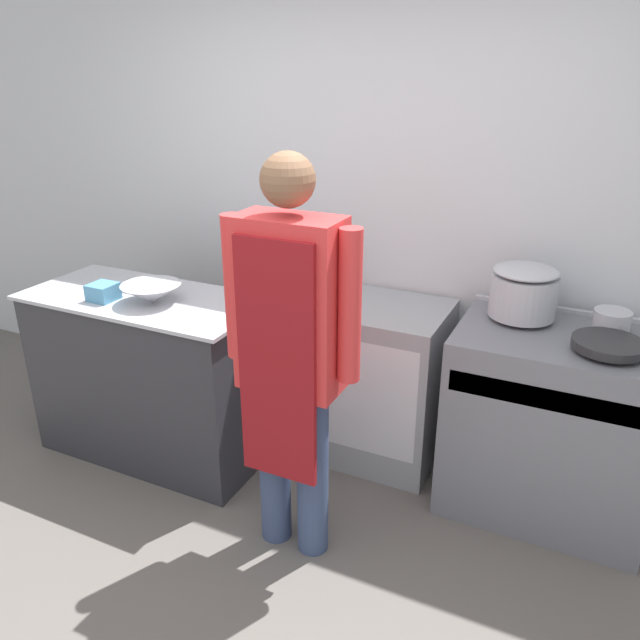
{
  "coord_description": "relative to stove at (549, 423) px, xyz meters",
  "views": [
    {
      "loc": [
        1.23,
        -1.41,
        2.07
      ],
      "look_at": [
        0.09,
        0.98,
        0.98
      ],
      "focal_mm": 35.0,
      "sensor_mm": 36.0,
      "label": 1
    }
  ],
  "objects": [
    {
      "name": "stove",
      "position": [
        0.0,
        0.0,
        0.0
      ],
      "size": [
        0.93,
        0.65,
        0.95
      ],
      "color": "slate",
      "rests_on": "ground_plane"
    },
    {
      "name": "ground_plane",
      "position": [
        -1.12,
        -1.4,
        -0.46
      ],
      "size": [
        14.0,
        14.0,
        0.0
      ],
      "primitive_type": "plane",
      "color": "#5B5651"
    },
    {
      "name": "fridge_unit",
      "position": [
        -0.84,
        0.07,
        -0.02
      ],
      "size": [
        0.57,
        0.56,
        0.89
      ],
      "color": "#93999E",
      "rests_on": "ground_plane"
    },
    {
      "name": "person_cook",
      "position": [
        -0.98,
        -0.78,
        0.54
      ],
      "size": [
        0.6,
        0.24,
        1.78
      ],
      "color": "#38476B",
      "rests_on": "ground_plane"
    },
    {
      "name": "mixing_bowl",
      "position": [
        -1.94,
        -0.49,
        0.52
      ],
      "size": [
        0.31,
        0.31,
        0.1
      ],
      "color": "#B2B5BC",
      "rests_on": "prep_counter"
    },
    {
      "name": "stock_pot",
      "position": [
        -0.21,
        0.12,
        0.61
      ],
      "size": [
        0.31,
        0.31,
        0.25
      ],
      "color": "#B2B5BC",
      "rests_on": "stove"
    },
    {
      "name": "plastic_tub",
      "position": [
        -2.19,
        -0.56,
        0.51
      ],
      "size": [
        0.13,
        0.13,
        0.09
      ],
      "color": "teal",
      "rests_on": "prep_counter"
    },
    {
      "name": "saute_pan",
      "position": [
        0.19,
        -0.11,
        0.5
      ],
      "size": [
        0.3,
        0.3,
        0.04
      ],
      "color": "#262628",
      "rests_on": "stove"
    },
    {
      "name": "sauce_pot",
      "position": [
        0.19,
        0.12,
        0.53
      ],
      "size": [
        0.16,
        0.16,
        0.09
      ],
      "color": "#B2B5BC",
      "rests_on": "stove"
    },
    {
      "name": "prep_counter",
      "position": [
        -2.04,
        -0.43,
        0.0
      ],
      "size": [
        1.3,
        0.62,
        0.94
      ],
      "color": "#2D2D33",
      "rests_on": "ground_plane"
    },
    {
      "name": "wall_back",
      "position": [
        -1.12,
        0.4,
        0.89
      ],
      "size": [
        8.0,
        0.05,
        2.7
      ],
      "color": "silver",
      "rests_on": "ground_plane"
    }
  ]
}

